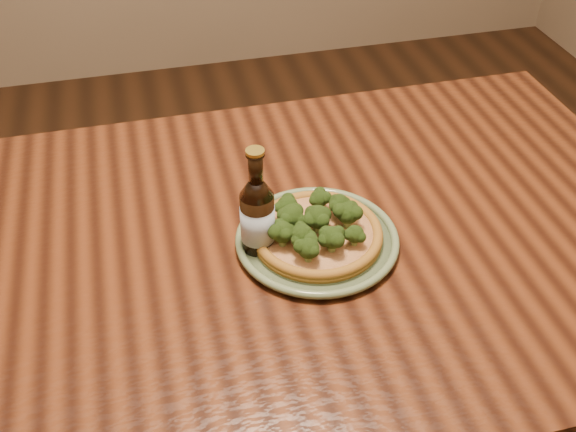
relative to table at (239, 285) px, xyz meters
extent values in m
cube|color=#4C2310|center=(0.00, 0.00, 0.07)|extent=(1.60, 0.90, 0.04)
cylinder|color=#4C2310|center=(0.73, 0.38, -0.30)|extent=(0.07, 0.07, 0.71)
cylinder|color=#5E724E|center=(0.14, -0.03, 0.10)|extent=(0.25, 0.25, 0.01)
torus|color=#5E724E|center=(0.14, -0.03, 0.11)|extent=(0.28, 0.28, 0.01)
torus|color=#5E724E|center=(0.14, -0.03, 0.10)|extent=(0.22, 0.22, 0.01)
cylinder|color=olive|center=(0.14, -0.03, 0.11)|extent=(0.22, 0.22, 0.01)
torus|color=olive|center=(0.14, -0.03, 0.12)|extent=(0.22, 0.22, 0.02)
cylinder|color=beige|center=(0.14, -0.03, 0.12)|extent=(0.19, 0.19, 0.01)
sphere|color=#304D18|center=(0.14, -0.03, 0.15)|extent=(0.05, 0.05, 0.04)
sphere|color=#304D18|center=(0.19, -0.03, 0.15)|extent=(0.05, 0.05, 0.04)
sphere|color=#304D18|center=(0.18, 0.00, 0.15)|extent=(0.05, 0.05, 0.04)
sphere|color=#304D18|center=(0.09, -0.01, 0.15)|extent=(0.06, 0.06, 0.04)
sphere|color=#304D18|center=(0.09, 0.02, 0.15)|extent=(0.04, 0.04, 0.04)
sphere|color=#304D18|center=(0.10, -0.06, 0.15)|extent=(0.04, 0.04, 0.04)
sphere|color=#304D18|center=(0.14, -0.08, 0.15)|extent=(0.05, 0.05, 0.04)
sphere|color=#304D18|center=(0.15, 0.03, 0.15)|extent=(0.04, 0.04, 0.03)
sphere|color=#304D18|center=(0.10, -0.09, 0.15)|extent=(0.04, 0.04, 0.03)
sphere|color=#304D18|center=(0.18, -0.07, 0.14)|extent=(0.04, 0.04, 0.03)
sphere|color=#304D18|center=(0.07, -0.04, 0.15)|extent=(0.05, 0.05, 0.04)
cylinder|color=black|center=(0.03, -0.02, 0.15)|extent=(0.06, 0.06, 0.12)
cone|color=black|center=(0.03, -0.02, 0.23)|extent=(0.06, 0.06, 0.03)
cylinder|color=black|center=(0.03, -0.02, 0.27)|extent=(0.02, 0.02, 0.05)
torus|color=black|center=(0.03, -0.02, 0.29)|extent=(0.03, 0.03, 0.00)
cylinder|color=#A58C33|center=(0.03, -0.02, 0.30)|extent=(0.03, 0.03, 0.01)
cylinder|color=silver|center=(0.03, -0.02, 0.16)|extent=(0.06, 0.06, 0.06)
camera|label=1|loc=(-0.12, -0.84, 0.86)|focal=42.00mm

